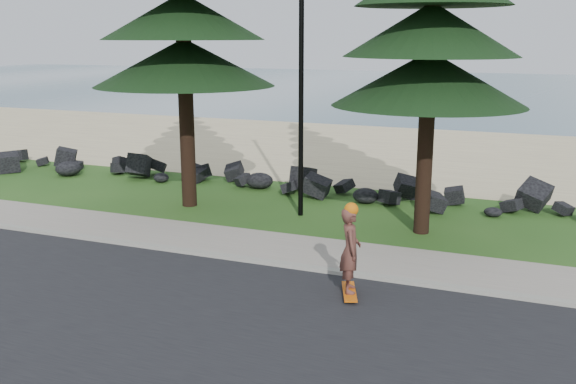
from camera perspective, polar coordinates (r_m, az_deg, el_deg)
name	(u,v)px	position (r m, az deg, el deg)	size (l,w,h in m)	color
ground	(254,249)	(15.50, -3.02, -5.06)	(160.00, 160.00, 0.00)	#254E18
road	(149,325)	(11.84, -12.23, -11.45)	(160.00, 7.00, 0.02)	black
kerb	(238,259)	(14.71, -4.48, -5.92)	(160.00, 0.20, 0.10)	gray
sidewalk	(258,245)	(15.66, -2.72, -4.70)	(160.00, 2.00, 0.08)	gray
beach_sand	(389,151)	(28.93, 8.95, 3.65)	(160.00, 15.00, 0.01)	tan
ocean	(474,89)	(64.82, 16.18, 8.78)	(160.00, 58.00, 0.01)	#3B6272
seawall_boulders	(327,196)	(20.52, 3.45, -0.36)	(60.00, 2.40, 1.10)	black
lamp_post	(301,68)	(17.65, 1.18, 10.96)	(0.25, 0.14, 8.14)	black
skateboarder	(350,250)	(12.49, 5.56, -5.19)	(0.59, 1.04, 1.88)	#D25A0C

